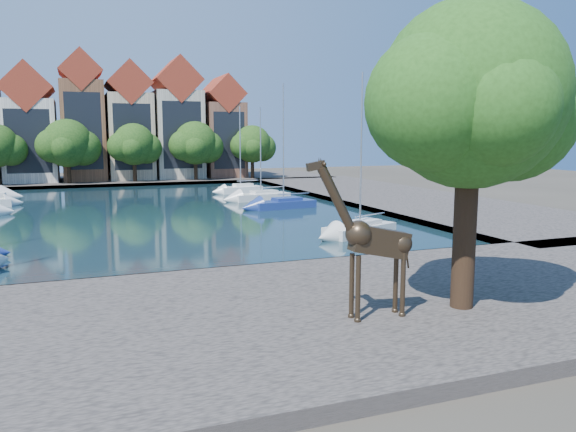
# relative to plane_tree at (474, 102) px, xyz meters

# --- Properties ---
(ground) EXTENTS (160.00, 160.00, 0.00)m
(ground) POSITION_rel_plane_tree_xyz_m (-7.62, 9.01, -7.67)
(ground) COLOR #38332B
(ground) RESTS_ON ground
(water_basin) EXTENTS (38.00, 50.00, 0.08)m
(water_basin) POSITION_rel_plane_tree_xyz_m (-7.62, 33.01, -7.63)
(water_basin) COLOR black
(water_basin) RESTS_ON ground
(near_quay) EXTENTS (50.00, 14.00, 0.50)m
(near_quay) POSITION_rel_plane_tree_xyz_m (-7.62, 2.01, -7.42)
(near_quay) COLOR #554E49
(near_quay) RESTS_ON ground
(far_quay) EXTENTS (60.00, 16.00, 0.50)m
(far_quay) POSITION_rel_plane_tree_xyz_m (-7.62, 65.01, -7.42)
(far_quay) COLOR #554E49
(far_quay) RESTS_ON ground
(right_quay) EXTENTS (14.00, 52.00, 0.50)m
(right_quay) POSITION_rel_plane_tree_xyz_m (17.38, 33.01, -7.42)
(right_quay) COLOR #554E49
(right_quay) RESTS_ON ground
(plane_tree) EXTENTS (8.32, 6.40, 10.62)m
(plane_tree) POSITION_rel_plane_tree_xyz_m (0.00, 0.00, 0.00)
(plane_tree) COLOR #332114
(plane_tree) RESTS_ON near_quay
(townhouse_west_inner) EXTENTS (6.43, 9.18, 15.15)m
(townhouse_west_inner) POSITION_rel_plane_tree_xyz_m (-18.12, 64.99, -0.32)
(townhouse_west_inner) COLOR silver
(townhouse_west_inner) RESTS_ON far_quay
(townhouse_center) EXTENTS (5.44, 9.18, 16.93)m
(townhouse_center) POSITION_rel_plane_tree_xyz_m (-11.62, 64.99, 0.69)
(townhouse_center) COLOR brown
(townhouse_center) RESTS_ON far_quay
(townhouse_east_inner) EXTENTS (5.94, 9.18, 15.79)m
(townhouse_east_inner) POSITION_rel_plane_tree_xyz_m (-5.62, 64.99, 0.06)
(townhouse_east_inner) COLOR #C2AC8B
(townhouse_east_inner) RESTS_ON far_quay
(townhouse_east_mid) EXTENTS (6.43, 9.18, 16.65)m
(townhouse_east_mid) POSITION_rel_plane_tree_xyz_m (0.88, 64.99, 0.43)
(townhouse_east_mid) COLOR #BDB5A1
(townhouse_east_mid) RESTS_ON far_quay
(townhouse_east_end) EXTENTS (5.44, 9.18, 14.43)m
(townhouse_east_end) POSITION_rel_plane_tree_xyz_m (7.38, 64.99, -0.56)
(townhouse_east_end) COLOR brown
(townhouse_east_end) RESTS_ON far_quay
(far_tree_mid_west) EXTENTS (7.80, 6.00, 8.00)m
(far_tree_mid_west) POSITION_rel_plane_tree_xyz_m (-13.51, 59.50, -2.38)
(far_tree_mid_west) COLOR #332114
(far_tree_mid_west) RESTS_ON far_quay
(far_tree_mid_east) EXTENTS (7.02, 5.40, 7.52)m
(far_tree_mid_east) POSITION_rel_plane_tree_xyz_m (-5.52, 59.50, -2.54)
(far_tree_mid_east) COLOR #332114
(far_tree_mid_east) RESTS_ON far_quay
(far_tree_east) EXTENTS (7.54, 5.80, 7.84)m
(far_tree_east) POSITION_rel_plane_tree_xyz_m (2.49, 59.50, -2.43)
(far_tree_east) COLOR #332114
(far_tree_east) RESTS_ON far_quay
(far_tree_far_east) EXTENTS (6.76, 5.20, 7.36)m
(far_tree_far_east) POSITION_rel_plane_tree_xyz_m (10.48, 59.50, -2.60)
(far_tree_far_east) COLOR #332114
(far_tree_far_east) RESTS_ON far_quay
(giraffe_statue) EXTENTS (3.69, 0.65, 5.29)m
(giraffe_statue) POSITION_rel_plane_tree_xyz_m (-3.74, 0.09, -4.57)
(giraffe_statue) COLOR #332619
(giraffe_statue) RESTS_ON near_quay
(sailboat_right_a) EXTENTS (5.60, 3.64, 10.38)m
(sailboat_right_a) POSITION_rel_plane_tree_xyz_m (4.38, 16.18, -7.06)
(sailboat_right_a) COLOR silver
(sailboat_right_a) RESTS_ON water_basin
(sailboat_right_b) EXTENTS (5.94, 2.83, 10.88)m
(sailboat_right_b) POSITION_rel_plane_tree_xyz_m (4.38, 30.60, -7.06)
(sailboat_right_b) COLOR navy
(sailboat_right_b) RESTS_ON water_basin
(sailboat_right_c) EXTENTS (5.99, 2.91, 9.14)m
(sailboat_right_c) POSITION_rel_plane_tree_xyz_m (4.38, 37.14, -7.07)
(sailboat_right_c) COLOR silver
(sailboat_right_c) RESTS_ON water_basin
(sailboat_right_d) EXTENTS (4.94, 2.34, 9.58)m
(sailboat_right_d) POSITION_rel_plane_tree_xyz_m (4.38, 44.51, -7.00)
(sailboat_right_d) COLOR white
(sailboat_right_d) RESTS_ON water_basin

